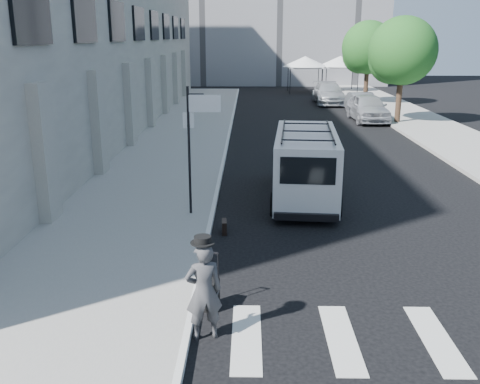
{
  "coord_description": "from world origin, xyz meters",
  "views": [
    {
      "loc": [
        -0.97,
        -11.01,
        4.92
      ],
      "look_at": [
        -1.19,
        1.36,
        1.3
      ],
      "focal_mm": 40.0,
      "sensor_mm": 36.0,
      "label": 1
    }
  ],
  "objects_px": {
    "parked_car_c": "(329,94)",
    "briefcase": "(224,227)",
    "cargo_van": "(306,164)",
    "suitcase": "(211,294)",
    "businessman": "(204,291)",
    "parked_car_a": "(368,108)",
    "parked_car_b": "(362,103)"
  },
  "relations": [
    {
      "from": "briefcase",
      "to": "cargo_van",
      "type": "height_order",
      "value": "cargo_van"
    },
    {
      "from": "suitcase",
      "to": "parked_car_b",
      "type": "xyz_separation_m",
      "value": [
        8.07,
        26.23,
        0.4
      ]
    },
    {
      "from": "cargo_van",
      "to": "parked_car_a",
      "type": "bearing_deg",
      "value": 76.29
    },
    {
      "from": "briefcase",
      "to": "parked_car_b",
      "type": "relative_size",
      "value": 0.11
    },
    {
      "from": "briefcase",
      "to": "suitcase",
      "type": "bearing_deg",
      "value": -94.76
    },
    {
      "from": "briefcase",
      "to": "cargo_van",
      "type": "relative_size",
      "value": 0.08
    },
    {
      "from": "businessman",
      "to": "parked_car_b",
      "type": "bearing_deg",
      "value": -122.5
    },
    {
      "from": "suitcase",
      "to": "parked_car_c",
      "type": "relative_size",
      "value": 0.2
    },
    {
      "from": "suitcase",
      "to": "parked_car_b",
      "type": "distance_m",
      "value": 27.44
    },
    {
      "from": "briefcase",
      "to": "parked_car_b",
      "type": "xyz_separation_m",
      "value": [
        7.99,
        22.23,
        0.51
      ]
    },
    {
      "from": "parked_car_c",
      "to": "businessman",
      "type": "bearing_deg",
      "value": -101.7
    },
    {
      "from": "cargo_van",
      "to": "parked_car_c",
      "type": "height_order",
      "value": "cargo_van"
    },
    {
      "from": "parked_car_c",
      "to": "parked_car_a",
      "type": "bearing_deg",
      "value": -82.67
    },
    {
      "from": "suitcase",
      "to": "parked_car_a",
      "type": "xyz_separation_m",
      "value": [
        7.79,
        23.11,
        0.53
      ]
    },
    {
      "from": "cargo_van",
      "to": "parked_car_b",
      "type": "bearing_deg",
      "value": 78.38
    },
    {
      "from": "cargo_van",
      "to": "parked_car_b",
      "type": "xyz_separation_m",
      "value": [
        5.61,
        19.08,
        -0.42
      ]
    },
    {
      "from": "briefcase",
      "to": "parked_car_b",
      "type": "distance_m",
      "value": 23.63
    },
    {
      "from": "briefcase",
      "to": "parked_car_c",
      "type": "bearing_deg",
      "value": 72.88
    },
    {
      "from": "briefcase",
      "to": "parked_car_a",
      "type": "bearing_deg",
      "value": 64.32
    },
    {
      "from": "businessman",
      "to": "parked_car_c",
      "type": "height_order",
      "value": "businessman"
    },
    {
      "from": "briefcase",
      "to": "parked_car_c",
      "type": "height_order",
      "value": "parked_car_c"
    },
    {
      "from": "briefcase",
      "to": "parked_car_b",
      "type": "bearing_deg",
      "value": 66.52
    },
    {
      "from": "cargo_van",
      "to": "parked_car_c",
      "type": "distance_m",
      "value": 24.88
    },
    {
      "from": "cargo_van",
      "to": "businessman",
      "type": "bearing_deg",
      "value": -102.24
    },
    {
      "from": "parked_car_a",
      "to": "parked_car_b",
      "type": "bearing_deg",
      "value": 83.97
    },
    {
      "from": "parked_car_b",
      "to": "parked_car_c",
      "type": "xyz_separation_m",
      "value": [
        -1.39,
        5.44,
        0.09
      ]
    },
    {
      "from": "businessman",
      "to": "parked_car_a",
      "type": "xyz_separation_m",
      "value": [
        7.83,
        24.11,
        -0.04
      ]
    },
    {
      "from": "briefcase",
      "to": "cargo_van",
      "type": "xyz_separation_m",
      "value": [
        2.39,
        3.15,
        0.93
      ]
    },
    {
      "from": "businessman",
      "to": "parked_car_b",
      "type": "xyz_separation_m",
      "value": [
        8.1,
        27.23,
        -0.17
      ]
    },
    {
      "from": "parked_car_c",
      "to": "briefcase",
      "type": "bearing_deg",
      "value": -103.51
    },
    {
      "from": "businessman",
      "to": "parked_car_c",
      "type": "relative_size",
      "value": 0.32
    },
    {
      "from": "briefcase",
      "to": "suitcase",
      "type": "distance_m",
      "value": 4.0
    }
  ]
}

